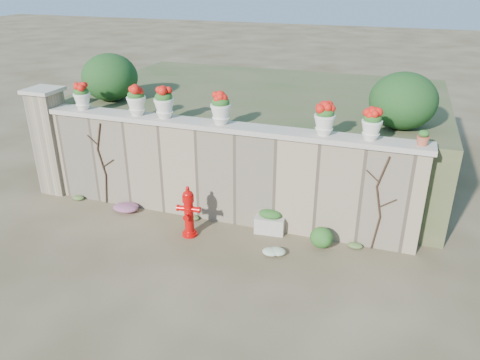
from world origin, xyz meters
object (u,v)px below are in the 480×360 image
at_px(fire_hydrant, 189,211).
at_px(urn_pot_0, 82,97).
at_px(planter_box, 270,222).
at_px(terracotta_pot, 423,138).

height_order(fire_hydrant, urn_pot_0, urn_pot_0).
bearing_deg(urn_pot_0, planter_box, -3.31).
bearing_deg(urn_pot_0, terracotta_pot, 0.00).
distance_m(fire_hydrant, planter_box, 1.65).
bearing_deg(fire_hydrant, planter_box, 17.27).
height_order(fire_hydrant, planter_box, fire_hydrant).
relative_size(fire_hydrant, urn_pot_0, 1.89).
xyz_separation_m(fire_hydrant, terracotta_pot, (4.10, 0.90, 1.68)).
distance_m(planter_box, terracotta_pot, 3.30).
bearing_deg(urn_pot_0, fire_hydrant, -17.67).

